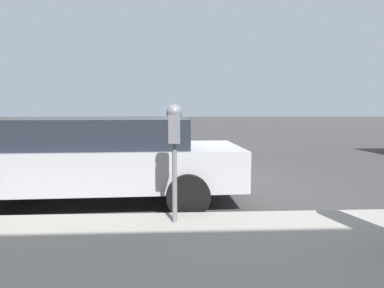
{
  "coord_description": "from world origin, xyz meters",
  "views": [
    {
      "loc": [
        -6.2,
        0.27,
        1.52
      ],
      "look_at": [
        -2.45,
        0.09,
        1.13
      ],
      "focal_mm": 28.0,
      "sensor_mm": 36.0,
      "label": 1
    }
  ],
  "objects": [
    {
      "name": "parking_meter",
      "position": [
        -2.56,
        0.31,
        1.27
      ],
      "size": [
        0.21,
        0.19,
        1.47
      ],
      "color": "gray",
      "rests_on": "sidewalk"
    },
    {
      "name": "car_silver",
      "position": [
        -1.1,
        1.61,
        0.76
      ],
      "size": [
        2.16,
        4.93,
        1.42
      ],
      "rotation": [
        0.0,
        0.0,
        0.03
      ],
      "color": "#B7BABF",
      "rests_on": "ground_plane"
    },
    {
      "name": "ground_plane",
      "position": [
        0.0,
        0.0,
        0.0
      ],
      "size": [
        220.0,
        220.0,
        0.0
      ],
      "primitive_type": "plane",
      "color": "#3D3A3A"
    }
  ]
}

